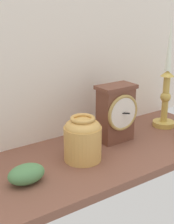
% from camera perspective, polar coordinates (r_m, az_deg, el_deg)
% --- Properties ---
extents(ground_plane, '(1.00, 0.36, 0.02)m').
position_cam_1_polar(ground_plane, '(1.00, 0.23, -8.22)').
color(ground_plane, brown).
extents(back_wall, '(1.20, 0.02, 0.65)m').
position_cam_1_polar(back_wall, '(1.05, -5.67, 12.39)').
color(back_wall, white).
rests_on(back_wall, ground_plane).
extents(mantel_clock, '(0.12, 0.09, 0.19)m').
position_cam_1_polar(mantel_clock, '(1.06, 5.12, -0.14)').
color(mantel_clock, brown).
rests_on(mantel_clock, ground_plane).
extents(candlestick_tall_left, '(0.08, 0.08, 0.39)m').
position_cam_1_polar(candlestick_tall_left, '(1.21, 13.60, 3.72)').
color(candlestick_tall_left, gold).
rests_on(candlestick_tall_left, ground_plane).
extents(brass_vase_jar, '(0.11, 0.11, 0.13)m').
position_cam_1_polar(brass_vase_jar, '(0.94, -0.76, -4.50)').
color(brass_vase_jar, '#D9A353').
rests_on(brass_vase_jar, ground_plane).
extents(ivy_sprig, '(0.10, 0.07, 0.05)m').
position_cam_1_polar(ivy_sprig, '(0.86, -10.50, -10.57)').
color(ivy_sprig, '#518650').
rests_on(ivy_sprig, ground_plane).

